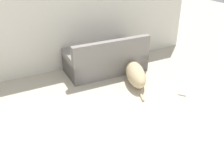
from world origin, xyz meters
name	(u,v)px	position (x,y,z in m)	size (l,w,h in m)	color
wall_back	(42,19)	(0.00, 4.16, 1.21)	(7.54, 0.06, 2.42)	silver
couch	(106,61)	(1.18, 3.55, 0.26)	(1.80, 0.93, 0.84)	gray
dog	(135,73)	(1.50, 2.82, 0.19)	(0.73, 1.43, 0.39)	tan
book_cream	(183,92)	(2.08, 1.95, 0.01)	(0.28, 0.26, 0.02)	beige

